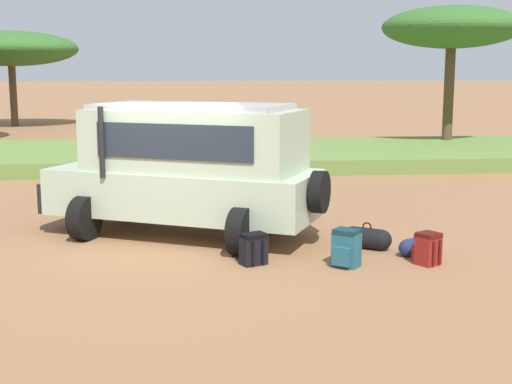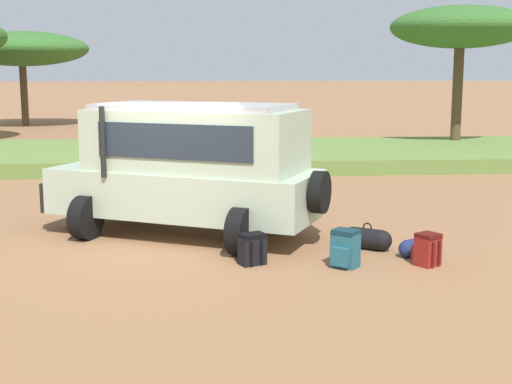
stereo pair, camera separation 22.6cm
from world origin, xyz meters
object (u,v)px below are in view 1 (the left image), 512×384
at_px(backpack_near_rear_wheel, 346,249).
at_px(duffel_bag_soft_canvas, 367,238).
at_px(backpack_cluster_center, 253,249).
at_px(duffel_bag_low_black_case, 417,246).
at_px(safari_vehicle, 189,167).
at_px(acacia_tree_centre_back, 11,49).
at_px(backpack_beside_front_wheel, 428,249).
at_px(acacia_tree_right_mid, 452,28).

relative_size(backpack_near_rear_wheel, duffel_bag_soft_canvas, 0.76).
height_order(backpack_cluster_center, duffel_bag_low_black_case, backpack_cluster_center).
distance_m(safari_vehicle, backpack_near_rear_wheel, 3.53).
xyz_separation_m(backpack_near_rear_wheel, duffel_bag_low_black_case, (1.34, 0.63, -0.14)).
bearing_deg(backpack_near_rear_wheel, acacia_tree_centre_back, 112.44).
distance_m(safari_vehicle, duffel_bag_soft_canvas, 3.48).
distance_m(backpack_near_rear_wheel, duffel_bag_soft_canvas, 1.26).
relative_size(duffel_bag_low_black_case, duffel_bag_soft_canvas, 0.88).
bearing_deg(backpack_beside_front_wheel, backpack_cluster_center, 174.66).
bearing_deg(backpack_near_rear_wheel, backpack_beside_front_wheel, 0.32).
bearing_deg(duffel_bag_soft_canvas, duffel_bag_low_black_case, -33.09).
bearing_deg(acacia_tree_right_mid, backpack_cluster_center, -119.96).
bearing_deg(backpack_beside_front_wheel, acacia_tree_centre_back, 114.67).
distance_m(backpack_beside_front_wheel, acacia_tree_right_mid, 16.71).
bearing_deg(duffel_bag_low_black_case, safari_vehicle, 155.53).
xyz_separation_m(backpack_cluster_center, acacia_tree_right_mid, (8.55, 14.82, 4.25)).
xyz_separation_m(backpack_cluster_center, backpack_near_rear_wheel, (1.44, -0.26, 0.05)).
bearing_deg(backpack_cluster_center, backpack_beside_front_wheel, -5.34).
height_order(duffel_bag_low_black_case, duffel_bag_soft_canvas, duffel_bag_soft_canvas).
distance_m(duffel_bag_low_black_case, duffel_bag_soft_canvas, 0.88).
distance_m(backpack_near_rear_wheel, acacia_tree_centre_back, 30.99).
distance_m(safari_vehicle, duffel_bag_low_black_case, 4.31).
xyz_separation_m(backpack_cluster_center, acacia_tree_centre_back, (-10.31, 28.17, 3.82)).
height_order(safari_vehicle, backpack_near_rear_wheel, safari_vehicle).
bearing_deg(safari_vehicle, backpack_cluster_center, -64.23).
height_order(safari_vehicle, duffel_bag_low_black_case, safari_vehicle).
xyz_separation_m(safari_vehicle, backpack_near_rear_wheel, (2.44, -2.35, -1.00)).
distance_m(duffel_bag_low_black_case, acacia_tree_centre_back, 30.98).
distance_m(safari_vehicle, backpack_cluster_center, 2.54).
height_order(safari_vehicle, acacia_tree_centre_back, acacia_tree_centre_back).
distance_m(backpack_cluster_center, duffel_bag_low_black_case, 2.80).
relative_size(backpack_beside_front_wheel, duffel_bag_low_black_case, 0.74).
xyz_separation_m(backpack_beside_front_wheel, backpack_near_rear_wheel, (-1.31, -0.01, 0.04)).
relative_size(backpack_cluster_center, backpack_near_rear_wheel, 0.85).
bearing_deg(backpack_cluster_center, safari_vehicle, 115.77).
xyz_separation_m(duffel_bag_soft_canvas, acacia_tree_right_mid, (6.50, 13.99, 4.32)).
distance_m(backpack_beside_front_wheel, acacia_tree_centre_back, 31.51).
bearing_deg(backpack_cluster_center, duffel_bag_low_black_case, 7.43).
relative_size(backpack_beside_front_wheel, acacia_tree_centre_back, 0.07).
bearing_deg(backpack_beside_front_wheel, duffel_bag_low_black_case, 87.61).
bearing_deg(acacia_tree_centre_back, backpack_beside_front_wheel, -65.33).
height_order(safari_vehicle, backpack_cluster_center, safari_vehicle).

